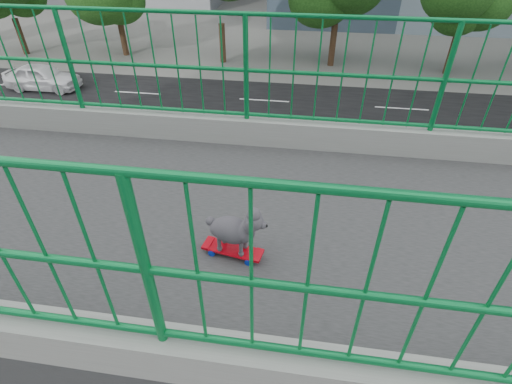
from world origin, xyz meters
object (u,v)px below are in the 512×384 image
Objects in this scene: car_0 at (405,261)px; car_4 at (42,77)px; skateboard at (233,250)px; poodle at (235,229)px.

car_0 is 0.93× the size of car_4.
skateboard reaches higher than car_0.
car_4 is at bearing -122.55° from car_0.
poodle reaches higher than car_4.
poodle is 9.92m from car_0.
poodle reaches higher than car_0.
poodle is at bearing -139.73° from car_4.
skateboard is at bearing -30.38° from car_0.
skateboard reaches higher than car_4.
car_4 is at bearing -129.42° from poodle.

